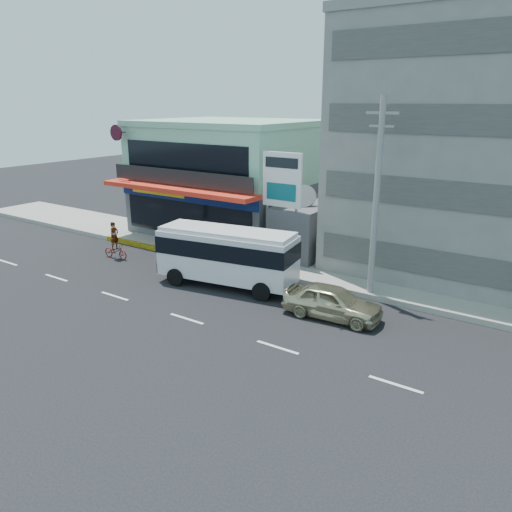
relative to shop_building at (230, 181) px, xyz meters
The scene contains 11 objects.
ground 16.57m from the shop_building, 60.16° to the right, with size 120.00×120.00×0.00m, color black.
sidewalk 14.27m from the shop_building, 18.88° to the right, with size 70.00×5.00×0.30m, color gray.
shop_building is the anchor object (origin of this frame).
concrete_building 18.28m from the shop_building, ahead, with size 16.00×12.00×14.00m, color gray.
gap_structure 8.53m from the shop_building, 13.67° to the right, with size 3.00×6.00×3.50m, color #444449.
satellite_dish 8.54m from the shop_building, 20.21° to the right, with size 1.50×1.50×0.15m, color slate.
billboard 8.92m from the shop_building, 32.32° to the right, with size 2.60×0.18×6.90m.
utility_pole_near 15.50m from the shop_building, 25.06° to the right, with size 1.60×0.30×10.00m.
minibus 11.82m from the shop_building, 53.63° to the right, with size 7.91×3.65×3.19m.
sedan 17.11m from the shop_building, 36.42° to the right, with size 1.87×4.66×1.59m, color #C3BC95.
motorcycle_rider 10.23m from the shop_building, 102.17° to the right, with size 1.92×0.78×2.40m.
Camera 1 is at (14.72, -15.80, 9.75)m, focal length 35.00 mm.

